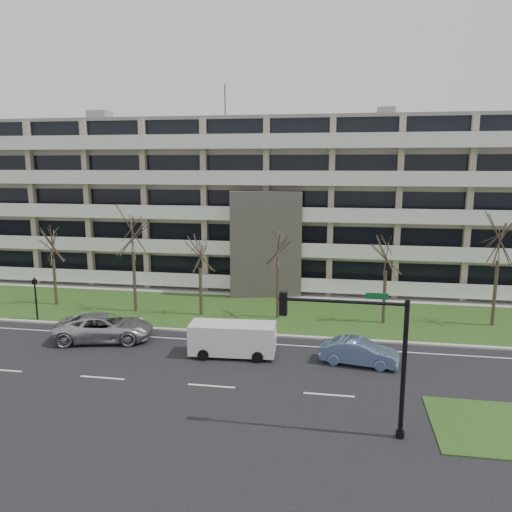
% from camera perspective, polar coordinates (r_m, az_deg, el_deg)
% --- Properties ---
extents(ground, '(160.00, 160.00, 0.00)m').
position_cam_1_polar(ground, '(26.61, -5.14, -14.58)').
color(ground, black).
rests_on(ground, ground).
extents(grass_verge, '(90.00, 10.00, 0.06)m').
position_cam_1_polar(grass_verge, '(38.49, -0.21, -6.46)').
color(grass_verge, '#1F4818').
rests_on(grass_verge, ground).
extents(curb, '(90.00, 0.35, 0.12)m').
position_cam_1_polar(curb, '(33.81, -1.67, -8.85)').
color(curb, '#B2B2AD').
rests_on(curb, ground).
extents(sidewalk, '(90.00, 2.00, 0.08)m').
position_cam_1_polar(sidewalk, '(43.71, 1.02, -4.37)').
color(sidewalk, '#B2B2AD').
rests_on(sidewalk, ground).
extents(lane_edge_line, '(90.00, 0.12, 0.01)m').
position_cam_1_polar(lane_edge_line, '(32.44, -2.19, -9.80)').
color(lane_edge_line, white).
rests_on(lane_edge_line, ground).
extents(apartment_building, '(60.50, 15.10, 18.75)m').
position_cam_1_polar(apartment_building, '(49.13, 2.23, 6.25)').
color(apartment_building, '#BDAB93').
rests_on(apartment_building, ground).
extents(silver_pickup, '(6.63, 4.09, 1.71)m').
position_cam_1_polar(silver_pickup, '(33.93, -16.93, -7.82)').
color(silver_pickup, '#ADAFB4').
rests_on(silver_pickup, ground).
extents(blue_sedan, '(4.57, 2.20, 1.45)m').
position_cam_1_polar(blue_sedan, '(29.44, 11.71, -10.69)').
color(blue_sedan, '#6D8ABD').
rests_on(blue_sedan, ground).
extents(white_van, '(5.17, 2.32, 1.96)m').
position_cam_1_polar(white_van, '(29.94, -2.56, -9.18)').
color(white_van, white).
rests_on(white_van, ground).
extents(traffic_signal, '(5.34, 0.39, 6.17)m').
position_cam_1_polar(traffic_signal, '(21.17, 11.90, -9.81)').
color(traffic_signal, black).
rests_on(traffic_signal, ground).
extents(pedestrian_signal, '(0.30, 0.24, 3.19)m').
position_cam_1_polar(pedestrian_signal, '(39.53, -23.90, -3.91)').
color(pedestrian_signal, black).
rests_on(pedestrian_signal, ground).
extents(tree_1, '(3.36, 3.36, 6.73)m').
position_cam_1_polar(tree_1, '(42.60, -22.29, 1.57)').
color(tree_1, '#382B21').
rests_on(tree_1, ground).
extents(tree_2, '(4.20, 4.20, 8.41)m').
position_cam_1_polar(tree_2, '(38.52, -13.98, 3.16)').
color(tree_2, '#382B21').
rests_on(tree_2, ground).
extents(tree_3, '(3.22, 3.22, 6.44)m').
position_cam_1_polar(tree_3, '(36.95, -6.44, 0.69)').
color(tree_3, '#382B21').
rests_on(tree_3, ground).
extents(tree_4, '(3.72, 3.72, 7.45)m').
position_cam_1_polar(tree_4, '(35.88, 2.55, 1.73)').
color(tree_4, '#382B21').
rests_on(tree_4, ground).
extents(tree_5, '(3.45, 3.45, 6.89)m').
position_cam_1_polar(tree_5, '(35.93, 14.69, 0.70)').
color(tree_5, '#382B21').
rests_on(tree_5, ground).
extents(tree_6, '(4.19, 4.19, 8.38)m').
position_cam_1_polar(tree_6, '(37.85, 26.12, 2.24)').
color(tree_6, '#382B21').
rests_on(tree_6, ground).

